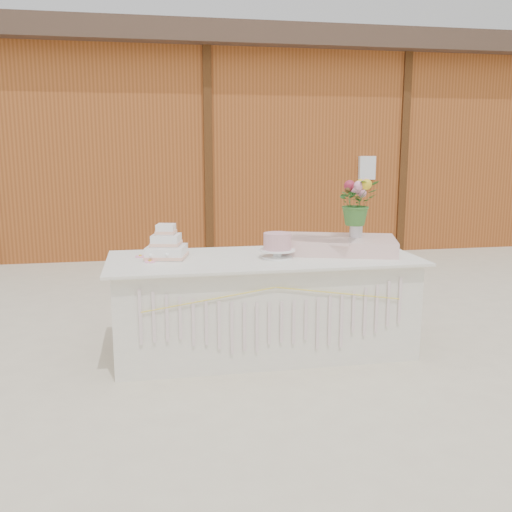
% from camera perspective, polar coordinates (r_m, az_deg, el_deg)
% --- Properties ---
extents(ground, '(80.00, 80.00, 0.00)m').
position_cam_1_polar(ground, '(4.66, 0.69, -9.41)').
color(ground, beige).
rests_on(ground, ground).
extents(barn, '(12.60, 4.60, 3.30)m').
position_cam_1_polar(barn, '(10.32, -6.05, 11.17)').
color(barn, '#944C1F').
rests_on(barn, ground).
extents(cake_table, '(2.40, 1.00, 0.77)m').
position_cam_1_polar(cake_table, '(4.54, 0.72, -4.85)').
color(cake_table, silver).
rests_on(cake_table, ground).
extents(wedding_cake, '(0.36, 0.36, 0.27)m').
position_cam_1_polar(wedding_cake, '(4.44, -8.95, 0.93)').
color(wedding_cake, white).
rests_on(wedding_cake, cake_table).
extents(pink_cake_stand, '(0.27, 0.27, 0.20)m').
position_cam_1_polar(pink_cake_stand, '(4.38, 2.16, 1.19)').
color(pink_cake_stand, white).
rests_on(pink_cake_stand, cake_table).
extents(satin_runner, '(1.08, 0.82, 0.12)m').
position_cam_1_polar(satin_runner, '(4.70, 7.98, 1.13)').
color(satin_runner, beige).
rests_on(satin_runner, cake_table).
extents(flower_vase, '(0.11, 0.11, 0.14)m').
position_cam_1_polar(flower_vase, '(4.74, 9.97, 2.77)').
color(flower_vase, silver).
rests_on(flower_vase, satin_runner).
extents(bouquet, '(0.36, 0.31, 0.37)m').
position_cam_1_polar(bouquet, '(4.71, 10.07, 5.87)').
color(bouquet, '#356B2B').
rests_on(bouquet, flower_vase).
extents(loose_flowers, '(0.25, 0.41, 0.02)m').
position_cam_1_polar(loose_flowers, '(4.48, -11.59, -0.12)').
color(loose_flowers, '#FE9BC2').
rests_on(loose_flowers, cake_table).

